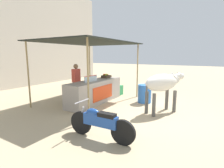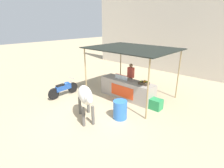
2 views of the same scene
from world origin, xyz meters
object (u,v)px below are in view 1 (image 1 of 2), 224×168
at_px(water_barrel, 145,94).
at_px(motorcycle_parked, 100,122).
at_px(stall_counter, 95,92).
at_px(fruit_crate, 106,76).
at_px(cow, 163,84).
at_px(cooler_box, 117,90).
at_px(vendor_behind_counter, 76,83).

distance_m(water_barrel, motorcycle_parked, 3.73).
bearing_deg(stall_counter, fruit_crate, 3.53).
bearing_deg(fruit_crate, cow, -105.95).
xyz_separation_m(stall_counter, fruit_crate, (0.97, 0.06, 0.55)).
height_order(stall_counter, cooler_box, stall_counter).
bearing_deg(vendor_behind_counter, stall_counter, -65.93).
xyz_separation_m(cow, motorcycle_parked, (-2.79, 0.76, -0.60)).
bearing_deg(water_barrel, fruit_crate, 93.29).
distance_m(fruit_crate, cow, 3.00).
height_order(fruit_crate, water_barrel, fruit_crate).
bearing_deg(fruit_crate, stall_counter, -176.47).
distance_m(cow, motorcycle_parked, 2.95).
bearing_deg(cooler_box, stall_counter, 176.77).
height_order(vendor_behind_counter, motorcycle_parked, vendor_behind_counter).
distance_m(vendor_behind_counter, motorcycle_parked, 3.66).
distance_m(water_barrel, cow, 1.51).
bearing_deg(vendor_behind_counter, cow, -82.30).
bearing_deg(cooler_box, vendor_behind_counter, 157.57).
bearing_deg(vendor_behind_counter, motorcycle_parked, -129.30).
height_order(fruit_crate, vendor_behind_counter, vendor_behind_counter).
relative_size(fruit_crate, motorcycle_parked, 0.24).
xyz_separation_m(cooler_box, motorcycle_parked, (-4.36, -1.96, 0.19)).
distance_m(stall_counter, fruit_crate, 1.12).
bearing_deg(stall_counter, water_barrel, -59.38).
bearing_deg(motorcycle_parked, stall_counter, 37.99).
bearing_deg(fruit_crate, cooler_box, -11.79).
relative_size(vendor_behind_counter, cooler_box, 2.75).
height_order(stall_counter, fruit_crate, fruit_crate).
distance_m(vendor_behind_counter, cow, 3.61).
distance_m(fruit_crate, water_barrel, 1.99).
bearing_deg(stall_counter, motorcycle_parked, -142.01).
relative_size(stall_counter, motorcycle_parked, 1.67).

